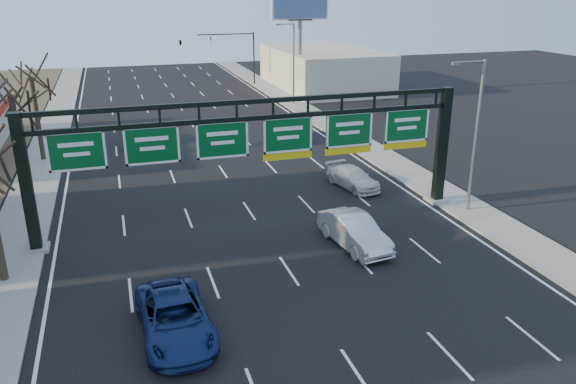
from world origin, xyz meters
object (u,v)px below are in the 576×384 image
object	(u,v)px
sign_gantry	(259,145)
car_blue_suv	(175,318)
car_silver_sedan	(354,231)
car_white_wagon	(353,178)

from	to	relation	value
sign_gantry	car_blue_suv	size ratio (longest dim) A/B	4.38
car_silver_sedan	car_white_wagon	size ratio (longest dim) A/B	1.10
car_silver_sedan	car_white_wagon	world-z (taller)	car_silver_sedan
car_blue_suv	car_silver_sedan	distance (m)	11.18
car_blue_suv	car_white_wagon	bearing A→B (deg)	42.81
sign_gantry	car_white_wagon	world-z (taller)	sign_gantry
car_blue_suv	car_white_wagon	world-z (taller)	car_blue_suv
car_silver_sedan	car_white_wagon	distance (m)	9.22
car_blue_suv	car_white_wagon	xyz separation A→B (m)	(13.50, 13.76, -0.11)
car_blue_suv	car_silver_sedan	size ratio (longest dim) A/B	1.11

